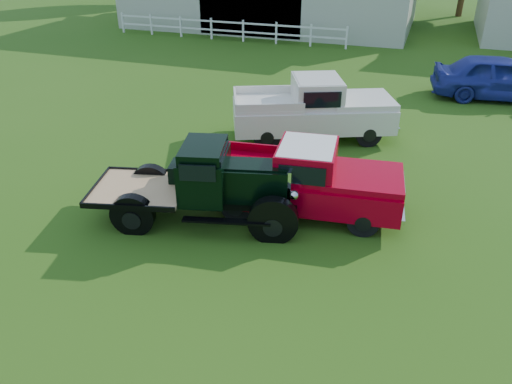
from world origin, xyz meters
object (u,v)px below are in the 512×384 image
(white_pickup, at_px, (313,109))
(misc_car_blue, at_px, (500,77))
(red_pickup, at_px, (302,179))
(vintage_flatbed, at_px, (201,183))

(white_pickup, distance_m, misc_car_blue, 8.70)
(red_pickup, relative_size, white_pickup, 0.92)
(vintage_flatbed, bearing_deg, misc_car_blue, 45.18)
(red_pickup, bearing_deg, misc_car_blue, 58.38)
(vintage_flatbed, distance_m, misc_car_blue, 14.11)
(vintage_flatbed, distance_m, red_pickup, 2.40)
(vintage_flatbed, height_order, misc_car_blue, vintage_flatbed)
(white_pickup, bearing_deg, vintage_flatbed, -125.41)
(red_pickup, xyz_separation_m, misc_car_blue, (5.21, 10.95, -0.03))
(red_pickup, xyz_separation_m, white_pickup, (-0.83, 4.69, 0.08))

